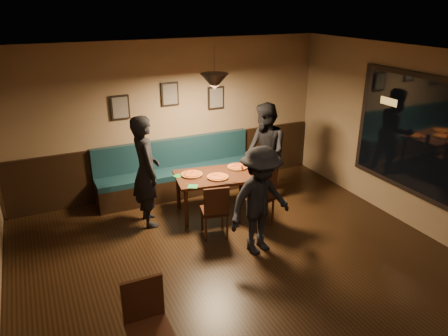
# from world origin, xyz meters

# --- Properties ---
(floor) EXTENTS (7.00, 7.00, 0.00)m
(floor) POSITION_xyz_m (0.00, 0.00, 0.00)
(floor) COLOR black
(floor) RESTS_ON ground
(ceiling) EXTENTS (7.00, 7.00, 0.00)m
(ceiling) POSITION_xyz_m (0.00, 0.00, 2.80)
(ceiling) COLOR silver
(ceiling) RESTS_ON ground
(wall_back) EXTENTS (6.00, 0.00, 6.00)m
(wall_back) POSITION_xyz_m (0.00, 3.50, 1.40)
(wall_back) COLOR #8C704F
(wall_back) RESTS_ON ground
(wainscot) EXTENTS (5.88, 0.06, 1.00)m
(wainscot) POSITION_xyz_m (0.00, 3.47, 0.50)
(wainscot) COLOR black
(wainscot) RESTS_ON ground
(booth_bench) EXTENTS (3.00, 0.60, 1.00)m
(booth_bench) POSITION_xyz_m (0.00, 3.20, 0.50)
(booth_bench) COLOR #0F232D
(booth_bench) RESTS_ON ground
(window_frame) EXTENTS (0.06, 2.56, 1.86)m
(window_frame) POSITION_xyz_m (2.96, 0.50, 1.50)
(window_frame) COLOR black
(window_frame) RESTS_ON wall_right
(window_glass) EXTENTS (0.00, 2.40, 2.40)m
(window_glass) POSITION_xyz_m (2.93, 0.50, 1.50)
(window_glass) COLOR black
(window_glass) RESTS_ON wall_right
(picture_left) EXTENTS (0.32, 0.04, 0.42)m
(picture_left) POSITION_xyz_m (-0.90, 3.47, 1.70)
(picture_left) COLOR black
(picture_left) RESTS_ON wall_back
(picture_center) EXTENTS (0.32, 0.04, 0.42)m
(picture_center) POSITION_xyz_m (0.00, 3.47, 1.85)
(picture_center) COLOR black
(picture_center) RESTS_ON wall_back
(picture_right) EXTENTS (0.32, 0.04, 0.42)m
(picture_right) POSITION_xyz_m (0.90, 3.47, 1.70)
(picture_right) COLOR black
(picture_right) RESTS_ON wall_back
(pendant_lamp) EXTENTS (0.44, 0.44, 0.25)m
(pendant_lamp) POSITION_xyz_m (0.32, 2.22, 2.25)
(pendant_lamp) COLOR black
(pendant_lamp) RESTS_ON ceiling
(dining_table) EXTENTS (1.42, 1.03, 0.70)m
(dining_table) POSITION_xyz_m (0.32, 2.22, 0.35)
(dining_table) COLOR #321A0E
(dining_table) RESTS_ON floor
(chair_near_left) EXTENTS (0.45, 0.45, 0.87)m
(chair_near_left) POSITION_xyz_m (0.01, 1.55, 0.43)
(chair_near_left) COLOR black
(chair_near_left) RESTS_ON floor
(chair_near_right) EXTENTS (0.55, 0.55, 1.01)m
(chair_near_right) POSITION_xyz_m (0.75, 1.56, 0.51)
(chair_near_right) COLOR #331B0E
(chair_near_right) RESTS_ON floor
(diner_left) EXTENTS (0.45, 0.67, 1.81)m
(diner_left) POSITION_xyz_m (-0.81, 2.36, 0.91)
(diner_left) COLOR black
(diner_left) RESTS_ON floor
(diner_right) EXTENTS (0.77, 0.93, 1.77)m
(diner_right) POSITION_xyz_m (1.37, 2.39, 0.88)
(diner_right) COLOR black
(diner_right) RESTS_ON floor
(diner_front) EXTENTS (1.13, 0.79, 1.60)m
(diner_front) POSITION_xyz_m (0.41, 0.87, 0.80)
(diner_front) COLOR black
(diner_front) RESTS_ON floor
(pizza_a) EXTENTS (0.43, 0.43, 0.04)m
(pizza_a) POSITION_xyz_m (-0.04, 2.36, 0.72)
(pizza_a) COLOR gold
(pizza_a) RESTS_ON dining_table
(pizza_b) EXTENTS (0.41, 0.41, 0.04)m
(pizza_b) POSITION_xyz_m (0.31, 2.08, 0.72)
(pizza_b) COLOR orange
(pizza_b) RESTS_ON dining_table
(pizza_c) EXTENTS (0.42, 0.42, 0.04)m
(pizza_c) POSITION_xyz_m (0.80, 2.34, 0.72)
(pizza_c) COLOR gold
(pizza_c) RESTS_ON dining_table
(soda_glass) EXTENTS (0.08, 0.08, 0.16)m
(soda_glass) POSITION_xyz_m (0.89, 1.96, 0.78)
(soda_glass) COLOR black
(soda_glass) RESTS_ON dining_table
(tabasco_bottle) EXTENTS (0.03, 0.03, 0.12)m
(tabasco_bottle) POSITION_xyz_m (0.80, 2.19, 0.76)
(tabasco_bottle) COLOR #9D1F05
(tabasco_bottle) RESTS_ON dining_table
(napkin_a) EXTENTS (0.18, 0.18, 0.01)m
(napkin_a) POSITION_xyz_m (-0.26, 2.43, 0.70)
(napkin_a) COLOR #1B6621
(napkin_a) RESTS_ON dining_table
(napkin_b) EXTENTS (0.21, 0.21, 0.01)m
(napkin_b) POSITION_xyz_m (-0.19, 1.93, 0.70)
(napkin_b) COLOR #1E7435
(napkin_b) RESTS_ON dining_table
(cutlery_set) EXTENTS (0.18, 0.09, 0.00)m
(cutlery_set) POSITION_xyz_m (0.36, 1.82, 0.70)
(cutlery_set) COLOR silver
(cutlery_set) RESTS_ON dining_table
(cafe_chair_far) EXTENTS (0.42, 0.42, 0.94)m
(cafe_chair_far) POSITION_xyz_m (-1.60, -0.55, 0.47)
(cafe_chair_far) COLOR black
(cafe_chair_far) RESTS_ON floor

